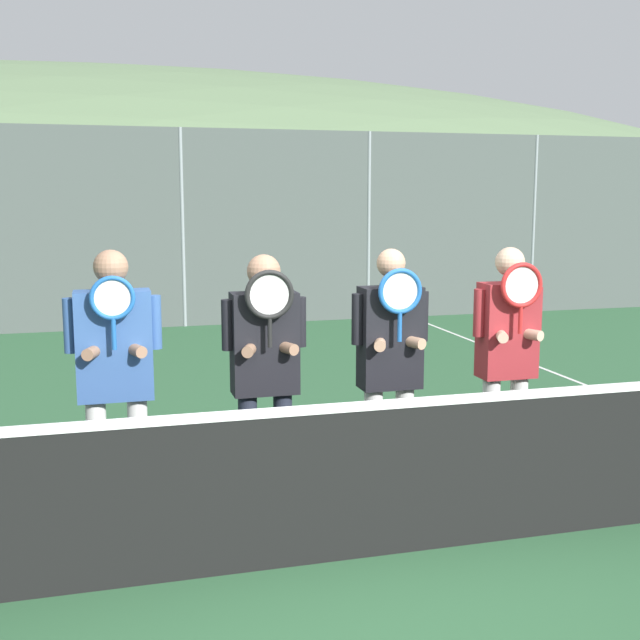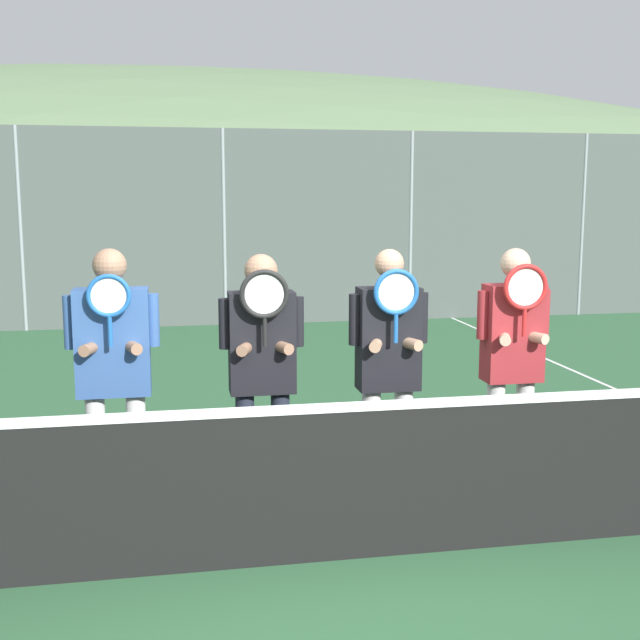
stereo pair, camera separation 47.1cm
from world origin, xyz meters
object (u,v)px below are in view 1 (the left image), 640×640
player_leftmost (115,366)px  player_center_left (265,362)px  player_rightmost (507,350)px  car_right_of_center (582,251)px  car_left_of_center (131,263)px  player_center_right (390,361)px  car_center (371,254)px

player_leftmost → player_center_left: size_ratio=1.03×
player_rightmost → car_right_of_center: size_ratio=0.41×
car_right_of_center → player_leftmost: bearing=-134.2°
player_leftmost → car_left_of_center: (0.52, 10.98, -0.24)m
player_center_right → player_leftmost: bearing=175.3°
player_rightmost → car_left_of_center: player_rightmost is taller
player_center_left → player_center_right: player_center_right is taller
player_leftmost → player_center_right: size_ratio=1.01×
car_right_of_center → player_rightmost: bearing=-125.5°
player_leftmost → car_right_of_center: player_leftmost is taller
car_right_of_center → player_center_left: bearing=-131.3°
player_leftmost → car_center: size_ratio=0.44×
player_center_left → car_right_of_center: (9.68, 11.01, -0.16)m
player_center_right → car_right_of_center: bearing=51.6°
player_center_left → car_center: car_center is taller
car_left_of_center → car_right_of_center: size_ratio=1.01×
player_rightmost → car_center: car_center is taller
player_center_left → player_leftmost: bearing=178.7°
player_rightmost → player_center_right: bearing=-173.7°
player_center_right → car_center: size_ratio=0.44×
car_left_of_center → car_center: (5.08, 0.21, 0.07)m
player_leftmost → player_center_left: bearing=-1.3°
player_center_right → car_left_of_center: 11.21m
player_center_right → car_left_of_center: player_center_right is taller
player_center_right → car_right_of_center: 14.21m
player_center_left → player_rightmost: 1.81m
car_center → car_left_of_center: bearing=-177.7°
car_center → player_rightmost: bearing=-104.1°
car_left_of_center → car_right_of_center: car_right_of_center is taller
car_center → player_center_left: bearing=-112.4°
car_center → player_leftmost: bearing=-116.6°
player_center_left → player_center_right: (0.85, -0.13, -0.01)m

